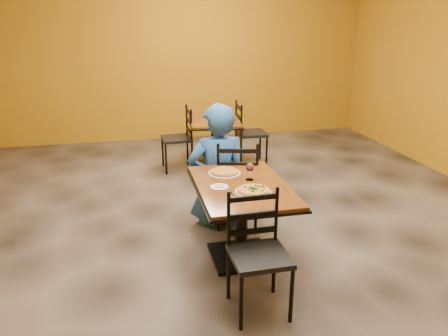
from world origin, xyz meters
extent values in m
cube|color=black|center=(0.00, 0.00, 0.00)|extent=(7.00, 8.00, 0.01)
cube|color=#A67812|center=(0.00, 4.00, 1.50)|extent=(7.00, 0.01, 3.00)
cube|color=brown|center=(0.00, -0.50, 0.73)|extent=(0.80, 1.20, 0.03)
cube|color=black|center=(0.00, -0.50, 0.71)|extent=(0.83, 1.23, 0.02)
cylinder|color=black|center=(0.00, -0.50, 0.37)|extent=(0.12, 0.12, 0.66)
cube|color=black|center=(0.00, -0.50, 0.02)|extent=(0.55, 0.55, 0.04)
cube|color=brown|center=(0.30, 2.19, 0.74)|extent=(0.83, 1.14, 0.03)
cube|color=black|center=(0.30, 2.19, 0.71)|extent=(0.86, 1.17, 0.02)
cylinder|color=black|center=(0.30, 2.19, 0.37)|extent=(0.11, 0.11, 0.66)
cube|color=black|center=(0.30, 2.19, 0.02)|extent=(0.54, 0.54, 0.04)
imported|color=navy|center=(-0.05, 0.32, 0.67)|extent=(0.67, 0.45, 1.35)
cylinder|color=white|center=(0.05, -0.70, 0.76)|extent=(0.31, 0.31, 0.01)
cylinder|color=maroon|center=(0.05, -0.70, 0.77)|extent=(0.28, 0.28, 0.02)
cylinder|color=white|center=(-0.09, -0.18, 0.76)|extent=(0.31, 0.31, 0.01)
cylinder|color=gold|center=(-0.09, -0.18, 0.77)|extent=(0.28, 0.28, 0.02)
cylinder|color=white|center=(-0.21, -0.53, 0.76)|extent=(0.16, 0.16, 0.01)
cylinder|color=tan|center=(-0.21, -0.53, 0.76)|extent=(0.09, 0.09, 0.01)
cube|color=silver|center=(-0.14, -0.71, 0.75)|extent=(0.02, 0.19, 0.00)
cube|color=silver|center=(0.34, -0.70, 0.75)|extent=(0.03, 0.21, 0.00)
camera|label=1|loc=(-0.96, -4.02, 2.18)|focal=34.83mm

